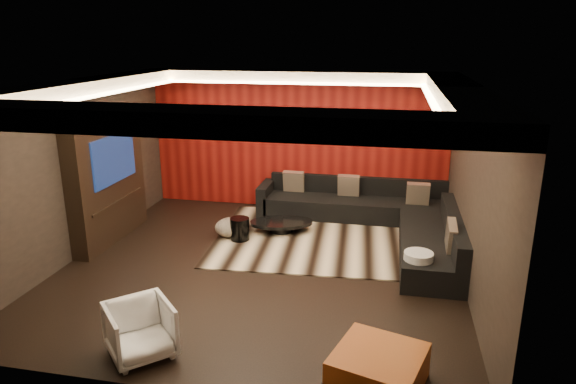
% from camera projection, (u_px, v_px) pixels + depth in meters
% --- Properties ---
extents(floor, '(6.00, 6.00, 0.02)m').
position_uv_depth(floor, '(261.00, 267.00, 7.96)').
color(floor, black).
rests_on(floor, ground).
extents(ceiling, '(6.00, 6.00, 0.02)m').
position_uv_depth(ceiling, '(258.00, 82.00, 7.14)').
color(ceiling, silver).
rests_on(ceiling, ground).
extents(wall_back, '(6.00, 0.02, 2.80)m').
position_uv_depth(wall_back, '(297.00, 141.00, 10.37)').
color(wall_back, black).
rests_on(wall_back, ground).
extents(wall_left, '(0.02, 6.00, 2.80)m').
position_uv_depth(wall_left, '(76.00, 170.00, 8.12)').
color(wall_left, black).
rests_on(wall_left, ground).
extents(wall_right, '(0.02, 6.00, 2.80)m').
position_uv_depth(wall_right, '(474.00, 192.00, 6.97)').
color(wall_right, black).
rests_on(wall_right, ground).
extents(red_feature_wall, '(5.98, 0.05, 2.78)m').
position_uv_depth(red_feature_wall, '(297.00, 141.00, 10.33)').
color(red_feature_wall, '#6B0C0A').
rests_on(red_feature_wall, ground).
extents(soffit_back, '(6.00, 0.60, 0.22)m').
position_uv_depth(soffit_back, '(295.00, 77.00, 9.70)').
color(soffit_back, silver).
rests_on(soffit_back, ground).
extents(soffit_front, '(6.00, 0.60, 0.22)m').
position_uv_depth(soffit_front, '(183.00, 120.00, 4.64)').
color(soffit_front, silver).
rests_on(soffit_front, ground).
extents(soffit_left, '(0.60, 4.80, 0.22)m').
position_uv_depth(soffit_left, '(84.00, 87.00, 7.69)').
color(soffit_left, silver).
rests_on(soffit_left, ground).
extents(soffit_right, '(0.60, 4.80, 0.22)m').
position_uv_depth(soffit_right, '(460.00, 95.00, 6.65)').
color(soffit_right, silver).
rests_on(soffit_right, ground).
extents(cove_back, '(4.80, 0.08, 0.04)m').
position_uv_depth(cove_back, '(291.00, 83.00, 9.41)').
color(cove_back, '#FFD899').
rests_on(cove_back, ground).
extents(cove_front, '(4.80, 0.08, 0.04)m').
position_uv_depth(cove_front, '(197.00, 124.00, 4.99)').
color(cove_front, '#FFD899').
rests_on(cove_front, ground).
extents(cove_left, '(0.08, 4.80, 0.04)m').
position_uv_depth(cove_left, '(106.00, 94.00, 7.65)').
color(cove_left, '#FFD899').
rests_on(cove_left, ground).
extents(cove_right, '(0.08, 4.80, 0.04)m').
position_uv_depth(cove_right, '(432.00, 101.00, 6.75)').
color(cove_right, '#FFD899').
rests_on(cove_right, ground).
extents(tv_surround, '(0.30, 2.00, 2.20)m').
position_uv_depth(tv_surround, '(107.00, 178.00, 8.74)').
color(tv_surround, black).
rests_on(tv_surround, ground).
extents(tv_screen, '(0.04, 1.30, 0.80)m').
position_uv_depth(tv_screen, '(114.00, 159.00, 8.61)').
color(tv_screen, black).
rests_on(tv_screen, ground).
extents(tv_shelf, '(0.04, 1.60, 0.04)m').
position_uv_depth(tv_shelf, '(118.00, 201.00, 8.83)').
color(tv_shelf, black).
rests_on(tv_shelf, ground).
extents(rug, '(4.18, 3.24, 0.02)m').
position_uv_depth(rug, '(331.00, 239.00, 9.02)').
color(rug, beige).
rests_on(rug, floor).
extents(coffee_table, '(1.41, 1.41, 0.19)m').
position_uv_depth(coffee_table, '(281.00, 226.00, 9.33)').
color(coffee_table, black).
rests_on(coffee_table, rug).
extents(drum_stool, '(0.42, 0.42, 0.39)m').
position_uv_depth(drum_stool, '(240.00, 229.00, 8.91)').
color(drum_stool, black).
rests_on(drum_stool, rug).
extents(striped_pouf, '(0.58, 0.58, 0.32)m').
position_uv_depth(striped_pouf, '(231.00, 227.00, 9.09)').
color(striped_pouf, beige).
rests_on(striped_pouf, rug).
extents(white_side_table, '(0.49, 0.49, 0.51)m').
position_uv_depth(white_side_table, '(418.00, 269.00, 7.27)').
color(white_side_table, silver).
rests_on(white_side_table, floor).
extents(orange_ottoman, '(1.06, 1.06, 0.38)m').
position_uv_depth(orange_ottoman, '(378.00, 369.00, 5.20)').
color(orange_ottoman, '#A03D14').
rests_on(orange_ottoman, floor).
extents(armchair, '(0.95, 0.96, 0.62)m').
position_uv_depth(armchair, '(140.00, 330.00, 5.66)').
color(armchair, white).
rests_on(armchair, floor).
extents(sectional_sofa, '(3.65, 3.50, 0.75)m').
position_uv_depth(sectional_sofa, '(379.00, 218.00, 9.29)').
color(sectional_sofa, black).
rests_on(sectional_sofa, floor).
extents(throw_pillows, '(3.09, 2.82, 0.50)m').
position_uv_depth(throw_pillows, '(372.00, 197.00, 9.36)').
color(throw_pillows, tan).
rests_on(throw_pillows, sectional_sofa).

